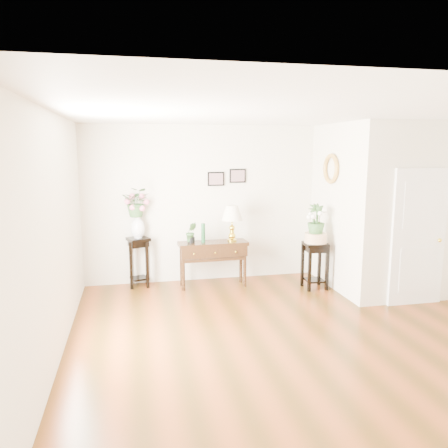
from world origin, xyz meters
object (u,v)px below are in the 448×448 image
object	(u,v)px
plant_stand_a	(139,262)
plant_stand_b	(315,265)
console_table	(213,264)
table_lamp	(232,221)

from	to	relation	value
plant_stand_a	plant_stand_b	xyz separation A→B (m)	(2.95, -0.74, -0.03)
console_table	table_lamp	xyz separation A→B (m)	(0.34, 0.00, 0.75)
table_lamp	plant_stand_b	world-z (taller)	table_lamp
plant_stand_a	console_table	bearing A→B (deg)	-12.36
plant_stand_a	table_lamp	bearing A→B (deg)	-9.80
table_lamp	plant_stand_a	bearing A→B (deg)	170.20
table_lamp	plant_stand_a	distance (m)	1.77
console_table	plant_stand_a	world-z (taller)	plant_stand_a
table_lamp	plant_stand_b	bearing A→B (deg)	-19.08
table_lamp	plant_stand_b	xyz separation A→B (m)	(1.35, -0.47, -0.74)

